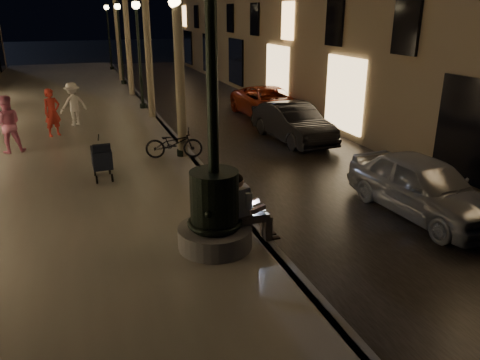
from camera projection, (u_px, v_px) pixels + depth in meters
name	position (u px, v px, depth m)	size (l,w,h in m)	color
ground	(154.00, 116.00, 20.79)	(120.00, 120.00, 0.00)	black
cobble_lane	(218.00, 111.00, 21.73)	(6.00, 45.00, 0.02)	black
promenade	(58.00, 120.00, 19.51)	(8.00, 45.00, 0.20)	slate
curb_strip	(153.00, 114.00, 20.76)	(0.25, 45.00, 0.20)	#59595B
fountain_lamppost	(214.00, 197.00, 8.54)	(1.40, 1.40, 5.21)	#59595B
seated_man_laptop	(246.00, 206.00, 8.83)	(1.04, 0.35, 1.40)	gray
lamp_curb_a	(177.00, 54.00, 13.39)	(0.36, 0.36, 4.81)	black
lamp_curb_b	(138.00, 39.00, 20.48)	(0.36, 0.36, 4.81)	black
lamp_curb_c	(119.00, 32.00, 27.58)	(0.36, 0.36, 4.81)	black
lamp_curb_d	(108.00, 28.00, 34.67)	(0.36, 0.36, 4.81)	black
stroller	(102.00, 158.00, 12.23)	(0.50, 1.15, 1.17)	black
car_front	(424.00, 186.00, 10.55)	(1.61, 3.99, 1.36)	#979A9E
car_second	(293.00, 123.00, 16.61)	(1.41, 4.05, 1.34)	black
car_third	(269.00, 103.00, 20.28)	(2.18, 4.72, 1.31)	maroon
pedestrian_red	(52.00, 112.00, 16.45)	(0.61, 0.40, 1.68)	red
pedestrian_pink	(7.00, 124.00, 14.49)	(0.87, 0.68, 1.79)	#D26F94
pedestrian_white	(73.00, 104.00, 18.04)	(1.06, 0.61, 1.65)	silver
bicycle	(174.00, 143.00, 14.09)	(0.60, 1.71, 0.90)	black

